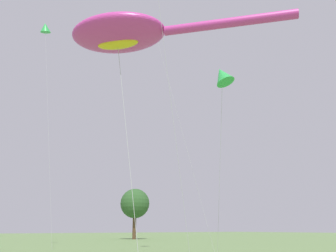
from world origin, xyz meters
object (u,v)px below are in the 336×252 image
object	(u,v)px
small_kite_tiny_distant	(45,28)
small_kite_diamond_red	(222,76)
big_show_kite	(124,34)
tree_pine_center	(135,204)
small_kite_box_yellow	(153,24)

from	to	relation	value
small_kite_tiny_distant	small_kite_diamond_red	size ratio (longest dim) A/B	2.13
big_show_kite	small_kite_diamond_red	distance (m)	6.64
small_kite_diamond_red	tree_pine_center	xyz separation A→B (m)	(18.09, 42.97, -4.82)
tree_pine_center	small_kite_tiny_distant	bearing A→B (deg)	-140.16
big_show_kite	tree_pine_center	world-z (taller)	big_show_kite
big_show_kite	small_kite_tiny_distant	xyz separation A→B (m)	(0.23, 21.25, 11.74)
small_kite_tiny_distant	small_kite_diamond_red	xyz separation A→B (m)	(5.99, -22.88, -13.40)
big_show_kite	tree_pine_center	size ratio (longest dim) A/B	1.49
big_show_kite	small_kite_tiny_distant	bearing A→B (deg)	-42.59
big_show_kite	small_kite_diamond_red	bearing A→B (deg)	-146.64
small_kite_tiny_distant	tree_pine_center	bearing A→B (deg)	-97.81
small_kite_box_yellow	tree_pine_center	world-z (taller)	small_kite_box_yellow
small_kite_box_yellow	small_kite_diamond_red	bearing A→B (deg)	-176.59
big_show_kite	small_kite_tiny_distant	size ratio (longest dim) A/B	0.54
big_show_kite	tree_pine_center	bearing A→B (deg)	-72.42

